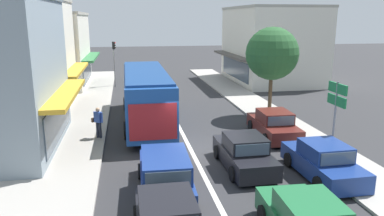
{
  "coord_description": "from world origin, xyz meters",
  "views": [
    {
      "loc": [
        -2.97,
        -17.21,
        6.26
      ],
      "look_at": [
        0.72,
        3.55,
        1.2
      ],
      "focal_mm": 35.0,
      "sensor_mm": 36.0,
      "label": 1
    }
  ],
  "objects_px": {
    "sedan_queue_gap_filler": "(244,153)",
    "parked_sedan_kerb_front": "(323,162)",
    "city_bus": "(146,93)",
    "street_tree_right": "(272,54)",
    "parked_sedan_kerb_second": "(274,125)",
    "pedestrian_with_handbag_near": "(98,121)",
    "traffic_light_downstreet": "(114,56)",
    "wagon_queue_far_back": "(165,175)",
    "directional_road_sign": "(336,102)"
  },
  "relations": [
    {
      "from": "sedan_queue_gap_filler",
      "to": "parked_sedan_kerb_front",
      "type": "bearing_deg",
      "value": -27.47
    },
    {
      "from": "city_bus",
      "to": "parked_sedan_kerb_front",
      "type": "height_order",
      "value": "city_bus"
    },
    {
      "from": "sedan_queue_gap_filler",
      "to": "street_tree_right",
      "type": "distance_m",
      "value": 9.83
    },
    {
      "from": "sedan_queue_gap_filler",
      "to": "parked_sedan_kerb_second",
      "type": "height_order",
      "value": "same"
    },
    {
      "from": "parked_sedan_kerb_second",
      "to": "pedestrian_with_handbag_near",
      "type": "bearing_deg",
      "value": 173.17
    },
    {
      "from": "traffic_light_downstreet",
      "to": "street_tree_right",
      "type": "bearing_deg",
      "value": -51.51
    },
    {
      "from": "city_bus",
      "to": "pedestrian_with_handbag_near",
      "type": "xyz_separation_m",
      "value": [
        -2.67,
        -2.89,
        -0.81
      ]
    },
    {
      "from": "sedan_queue_gap_filler",
      "to": "street_tree_right",
      "type": "relative_size",
      "value": 0.73
    },
    {
      "from": "parked_sedan_kerb_second",
      "to": "traffic_light_downstreet",
      "type": "bearing_deg",
      "value": 117.1
    },
    {
      "from": "wagon_queue_far_back",
      "to": "sedan_queue_gap_filler",
      "type": "relative_size",
      "value": 1.08
    },
    {
      "from": "parked_sedan_kerb_second",
      "to": "wagon_queue_far_back",
      "type": "bearing_deg",
      "value": -138.78
    },
    {
      "from": "parked_sedan_kerb_second",
      "to": "street_tree_right",
      "type": "bearing_deg",
      "value": 71.27
    },
    {
      "from": "wagon_queue_far_back",
      "to": "traffic_light_downstreet",
      "type": "height_order",
      "value": "traffic_light_downstreet"
    },
    {
      "from": "street_tree_right",
      "to": "directional_road_sign",
      "type": "bearing_deg",
      "value": -90.74
    },
    {
      "from": "wagon_queue_far_back",
      "to": "parked_sedan_kerb_second",
      "type": "relative_size",
      "value": 1.07
    },
    {
      "from": "parked_sedan_kerb_front",
      "to": "parked_sedan_kerb_second",
      "type": "height_order",
      "value": "same"
    },
    {
      "from": "city_bus",
      "to": "wagon_queue_far_back",
      "type": "xyz_separation_m",
      "value": [
        0.11,
        -9.67,
        -1.14
      ]
    },
    {
      "from": "street_tree_right",
      "to": "wagon_queue_far_back",
      "type": "bearing_deg",
      "value": -128.55
    },
    {
      "from": "parked_sedan_kerb_second",
      "to": "traffic_light_downstreet",
      "type": "relative_size",
      "value": 1.01
    },
    {
      "from": "parked_sedan_kerb_second",
      "to": "directional_road_sign",
      "type": "height_order",
      "value": "directional_road_sign"
    },
    {
      "from": "city_bus",
      "to": "traffic_light_downstreet",
      "type": "bearing_deg",
      "value": 99.34
    },
    {
      "from": "directional_road_sign",
      "to": "street_tree_right",
      "type": "bearing_deg",
      "value": 89.26
    },
    {
      "from": "street_tree_right",
      "to": "traffic_light_downstreet",
      "type": "bearing_deg",
      "value": 128.49
    },
    {
      "from": "parked_sedan_kerb_front",
      "to": "directional_road_sign",
      "type": "distance_m",
      "value": 3.03
    },
    {
      "from": "traffic_light_downstreet",
      "to": "directional_road_sign",
      "type": "xyz_separation_m",
      "value": [
        10.08,
        -20.68,
        -0.15
      ]
    },
    {
      "from": "wagon_queue_far_back",
      "to": "traffic_light_downstreet",
      "type": "bearing_deg",
      "value": 95.67
    },
    {
      "from": "wagon_queue_far_back",
      "to": "pedestrian_with_handbag_near",
      "type": "xyz_separation_m",
      "value": [
        -2.78,
        6.78,
        0.32
      ]
    },
    {
      "from": "directional_road_sign",
      "to": "pedestrian_with_handbag_near",
      "type": "distance_m",
      "value": 11.72
    },
    {
      "from": "city_bus",
      "to": "wagon_queue_far_back",
      "type": "height_order",
      "value": "city_bus"
    },
    {
      "from": "traffic_light_downstreet",
      "to": "city_bus",
      "type": "bearing_deg",
      "value": -80.66
    },
    {
      "from": "wagon_queue_far_back",
      "to": "directional_road_sign",
      "type": "bearing_deg",
      "value": 14.83
    },
    {
      "from": "parked_sedan_kerb_second",
      "to": "street_tree_right",
      "type": "xyz_separation_m",
      "value": [
        1.45,
        4.27,
        3.42
      ]
    },
    {
      "from": "traffic_light_downstreet",
      "to": "street_tree_right",
      "type": "distance_m",
      "value": 16.41
    },
    {
      "from": "city_bus",
      "to": "sedan_queue_gap_filler",
      "type": "distance_m",
      "value": 8.76
    },
    {
      "from": "traffic_light_downstreet",
      "to": "pedestrian_with_handbag_near",
      "type": "distance_m",
      "value": 16.07
    },
    {
      "from": "city_bus",
      "to": "pedestrian_with_handbag_near",
      "type": "bearing_deg",
      "value": -132.8
    },
    {
      "from": "directional_road_sign",
      "to": "traffic_light_downstreet",
      "type": "bearing_deg",
      "value": 116.0
    },
    {
      "from": "wagon_queue_far_back",
      "to": "street_tree_right",
      "type": "relative_size",
      "value": 0.79
    },
    {
      "from": "city_bus",
      "to": "pedestrian_with_handbag_near",
      "type": "relative_size",
      "value": 6.67
    },
    {
      "from": "parked_sedan_kerb_front",
      "to": "traffic_light_downstreet",
      "type": "relative_size",
      "value": 1.01
    },
    {
      "from": "traffic_light_downstreet",
      "to": "directional_road_sign",
      "type": "distance_m",
      "value": 23.0
    },
    {
      "from": "parked_sedan_kerb_second",
      "to": "sedan_queue_gap_filler",
      "type": "bearing_deg",
      "value": -126.9
    },
    {
      "from": "sedan_queue_gap_filler",
      "to": "parked_sedan_kerb_front",
      "type": "xyz_separation_m",
      "value": [
        2.83,
        -1.47,
        0.0
      ]
    },
    {
      "from": "pedestrian_with_handbag_near",
      "to": "wagon_queue_far_back",
      "type": "bearing_deg",
      "value": -67.7
    },
    {
      "from": "sedan_queue_gap_filler",
      "to": "parked_sedan_kerb_front",
      "type": "relative_size",
      "value": 1.0
    },
    {
      "from": "city_bus",
      "to": "parked_sedan_kerb_second",
      "type": "distance_m",
      "value": 7.8
    },
    {
      "from": "city_bus",
      "to": "sedan_queue_gap_filler",
      "type": "xyz_separation_m",
      "value": [
        3.69,
        -7.85,
        -1.22
      ]
    },
    {
      "from": "sedan_queue_gap_filler",
      "to": "parked_sedan_kerb_second",
      "type": "bearing_deg",
      "value": 53.1
    },
    {
      "from": "parked_sedan_kerb_front",
      "to": "city_bus",
      "type": "bearing_deg",
      "value": 124.94
    },
    {
      "from": "directional_road_sign",
      "to": "parked_sedan_kerb_second",
      "type": "bearing_deg",
      "value": 110.5
    }
  ]
}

